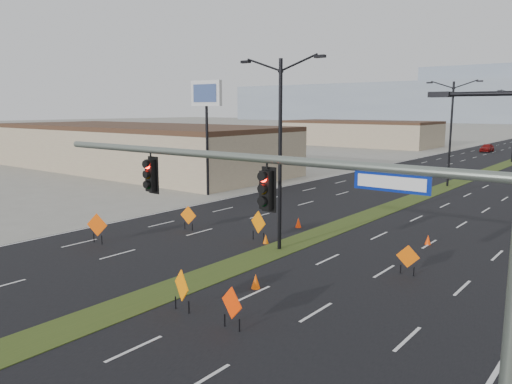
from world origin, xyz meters
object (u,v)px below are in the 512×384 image
Objects in this scene: pole_sign_west at (206,102)px; cone_1 at (256,281)px; construction_sign_1 at (188,216)px; construction_sign_0 at (97,226)px; cone_3 at (298,223)px; cone_2 at (428,240)px; streetlight_0 at (280,149)px; construction_sign_4 at (232,305)px; construction_sign_2 at (258,223)px; car_left at (487,148)px; construction_sign_3 at (182,287)px; streetlight_1 at (451,130)px; cone_0 at (266,239)px; construction_sign_5 at (408,258)px; signal_mast at (323,213)px.

cone_1 is at bearing -43.37° from pole_sign_west.
construction_sign_1 is at bearing -53.57° from pole_sign_west.
construction_sign_0 is 1.14× the size of construction_sign_1.
cone_2 is at bearing 7.91° from cone_3.
construction_sign_4 is at bearing -63.60° from streetlight_0.
streetlight_0 reaches higher than construction_sign_4.
streetlight_0 is 5.79× the size of construction_sign_0.
construction_sign_1 is at bearing -156.98° from construction_sign_2.
car_left is 2.42× the size of construction_sign_0.
construction_sign_3 is (9.19, -80.94, 0.25)m from car_left.
streetlight_0 is at bearing -135.20° from cone_2.
streetlight_0 reaches higher than cone_2.
cone_2 is (1.47, 14.90, -0.62)m from construction_sign_4.
construction_sign_2 is at bearing -85.78° from car_left.
streetlight_1 is 23.83m from cone_3.
cone_0 is at bearing 159.62° from streetlight_0.
construction_sign_0 reaches higher than construction_sign_5.
signal_mast is 25.13× the size of cone_1.
construction_sign_0 is 0.99× the size of construction_sign_2.
cone_0 is at bearing -143.07° from cone_2.
signal_mast is at bearing -49.46° from streetlight_0.
cone_3 is (-1.96, -23.20, -5.10)m from streetlight_1.
construction_sign_4 is 2.37× the size of cone_1.
pole_sign_west is at bearing 157.88° from cone_3.
construction_sign_0 reaches higher than cone_1.
construction_sign_5 is (13.97, 0.21, -0.07)m from construction_sign_1.
cone_2 is (14.63, 11.25, -0.74)m from construction_sign_0.
construction_sign_5 is at bearing 88.76° from construction_sign_4.
construction_sign_0 is at bearing 164.91° from signal_mast.
construction_sign_2 is at bearing -94.19° from streetlight_1.
car_left is 2.72× the size of construction_sign_4.
cone_1 is (2.67, -5.42, -5.09)m from streetlight_0.
cone_1 is (9.64, -5.43, -0.57)m from construction_sign_1.
construction_sign_3 is 10.49m from construction_sign_5.
streetlight_0 is 1.02× the size of pole_sign_west.
construction_sign_1 is at bearing 171.54° from construction_sign_5.
construction_sign_4 is at bearing -83.12° from streetlight_1.
construction_sign_1 is at bearing -89.77° from car_left.
construction_sign_5 reaches higher than cone_2.
construction_sign_3 is at bearing -50.40° from pole_sign_west.
construction_sign_0 is 2.70× the size of cone_3.
construction_sign_4 is 9.56m from construction_sign_5.
construction_sign_0 is (-8.69, -33.35, -4.40)m from streetlight_1.
cone_2 is at bearing 91.26° from construction_sign_5.
streetlight_0 is 7.27m from cone_3.
streetlight_0 is at bearing -90.00° from streetlight_1.
construction_sign_2 is (5.19, -71.22, 0.32)m from car_left.
construction_sign_1 is at bearing 50.73° from construction_sign_0.
construction_sign_0 is at bearing -122.94° from construction_sign_2.
construction_sign_4 is 28.19m from pole_sign_west.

